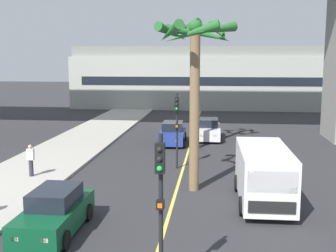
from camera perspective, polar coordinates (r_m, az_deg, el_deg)
name	(u,v)px	position (r m, az deg, el deg)	size (l,w,h in m)	color
lane_stripe_center	(186,158)	(26.34, 2.41, -4.33)	(0.14, 56.00, 0.01)	#DBCC4C
pier_building_backdrop	(202,78)	(54.14, 4.53, 6.39)	(31.58, 8.04, 7.50)	#ADB2A8
car_queue_front	(55,213)	(15.77, -14.81, -11.07)	(1.84, 4.10, 1.56)	#0C4728
car_queue_second	(173,134)	(30.78, 0.61, -1.03)	(1.91, 4.14, 1.56)	navy
car_queue_third	(209,130)	(32.64, 5.41, -0.50)	(1.87, 4.12, 1.56)	white
delivery_van	(263,174)	(18.49, 12.55, -6.17)	(2.22, 5.28, 2.36)	white
traffic_light_median_near	(160,192)	(10.92, -1.00, -8.75)	(0.24, 0.37, 4.20)	black
traffic_light_median_far	(177,120)	(23.42, 1.19, 0.76)	(0.24, 0.37, 4.20)	black
palm_tree_near_median	(197,48)	(28.76, 3.87, 10.32)	(3.03, 3.10, 8.65)	brown
palm_tree_mid_median	(195,57)	(19.33, 3.66, 9.09)	(3.66, 3.67, 7.72)	brown
pedestrian_near_crosswalk	(31,160)	(22.78, -17.75, -4.29)	(0.34, 0.22, 1.62)	#2D2D38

